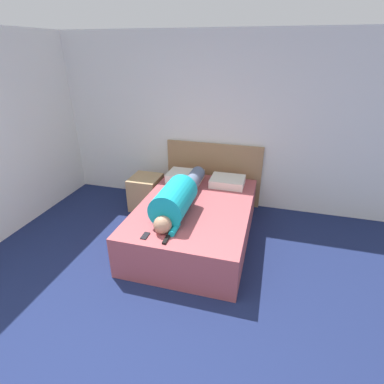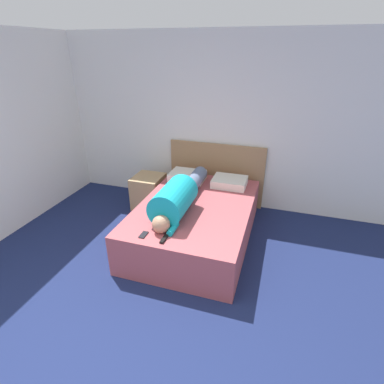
% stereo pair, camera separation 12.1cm
% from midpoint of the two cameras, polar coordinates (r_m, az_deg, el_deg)
% --- Properties ---
extents(wall_back, '(5.76, 0.06, 2.60)m').
position_cam_midpoint_polar(wall_back, '(4.75, 1.27, 13.00)').
color(wall_back, white).
rests_on(wall_back, ground_plane).
extents(bed, '(1.41, 2.03, 0.52)m').
position_cam_midpoint_polar(bed, '(4.01, -0.28, -5.66)').
color(bed, '#A84C51').
rests_on(bed, ground_plane).
extents(headboard, '(1.53, 0.04, 1.01)m').
position_cam_midpoint_polar(headboard, '(4.88, 3.35, 3.50)').
color(headboard, '#A37A51').
rests_on(headboard, ground_plane).
extents(nightstand, '(0.45, 0.48, 0.52)m').
position_cam_midpoint_polar(nightstand, '(4.86, -9.44, -0.05)').
color(nightstand, tan).
rests_on(nightstand, ground_plane).
extents(person_lying, '(0.40, 1.65, 0.40)m').
position_cam_midpoint_polar(person_lying, '(3.69, -3.61, -0.99)').
color(person_lying, tan).
rests_on(person_lying, bed).
extents(pillow_near_headboard, '(0.51, 0.40, 0.13)m').
position_cam_midpoint_polar(pillow_near_headboard, '(4.56, -2.07, 2.99)').
color(pillow_near_headboard, silver).
rests_on(pillow_near_headboard, bed).
extents(pillow_second, '(0.49, 0.40, 0.11)m').
position_cam_midpoint_polar(pillow_second, '(4.43, 6.00, 2.01)').
color(pillow_second, silver).
rests_on(pillow_second, bed).
extents(tv_remote, '(0.04, 0.15, 0.02)m').
position_cam_midpoint_polar(tv_remote, '(3.20, -6.05, -9.03)').
color(tv_remote, black).
rests_on(tv_remote, bed).
extents(cell_phone, '(0.06, 0.13, 0.01)m').
position_cam_midpoint_polar(cell_phone, '(3.30, -9.95, -8.22)').
color(cell_phone, black).
rests_on(cell_phone, bed).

